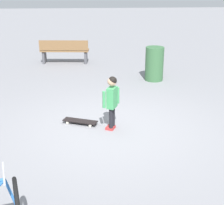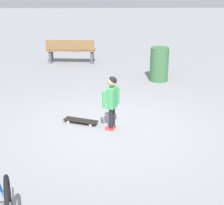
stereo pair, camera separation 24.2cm
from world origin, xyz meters
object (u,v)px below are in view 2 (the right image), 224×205
object	(u,v)px
child_person	(112,97)
trash_bin	(159,64)
street_bench	(71,51)
skateboard	(81,121)

from	to	relation	value
child_person	trash_bin	xyz separation A→B (m)	(-3.19, 1.40, -0.19)
street_bench	trash_bin	bearing A→B (deg)	51.57
trash_bin	child_person	bearing A→B (deg)	-23.68
child_person	street_bench	distance (m)	5.43
child_person	street_bench	world-z (taller)	child_person
child_person	skateboard	xyz separation A→B (m)	(-0.28, -0.62, -0.60)
trash_bin	street_bench	bearing A→B (deg)	-128.43
skateboard	trash_bin	xyz separation A→B (m)	(-2.91, 2.02, 0.41)
trash_bin	skateboard	bearing A→B (deg)	-34.76
skateboard	street_bench	xyz separation A→B (m)	(-5.00, -0.61, 0.36)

